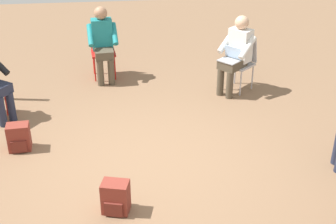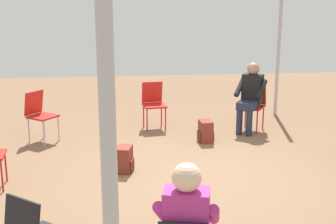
{
  "view_description": "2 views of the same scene",
  "coord_description": "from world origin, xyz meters",
  "px_view_note": "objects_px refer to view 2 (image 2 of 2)",
  "views": [
    {
      "loc": [
        -4.81,
        0.21,
        3.24
      ],
      "look_at": [
        -0.0,
        -0.33,
        0.71
      ],
      "focal_mm": 50.0,
      "sensor_mm": 36.0,
      "label": 1
    },
    {
      "loc": [
        -0.87,
        -5.86,
        2.43
      ],
      "look_at": [
        -0.21,
        0.38,
        0.83
      ],
      "focal_mm": 50.0,
      "sensor_mm": 36.0,
      "label": 2
    }
  ],
  "objects_px": {
    "backpack_near_laptop_user": "(206,132)",
    "backpack_by_empty_chair": "(124,161)",
    "chair_northeast": "(253,103)",
    "person_in_black": "(250,94)",
    "chair_northwest": "(39,112)",
    "chair_north": "(153,101)"
  },
  "relations": [
    {
      "from": "chair_northwest",
      "to": "chair_north",
      "type": "height_order",
      "value": "same"
    },
    {
      "from": "person_in_black",
      "to": "backpack_by_empty_chair",
      "type": "height_order",
      "value": "person_in_black"
    },
    {
      "from": "chair_northwest",
      "to": "person_in_black",
      "type": "distance_m",
      "value": 3.65
    },
    {
      "from": "chair_northeast",
      "to": "person_in_black",
      "type": "bearing_deg",
      "value": 90.0
    },
    {
      "from": "person_in_black",
      "to": "backpack_by_empty_chair",
      "type": "distance_m",
      "value": 2.89
    },
    {
      "from": "chair_northeast",
      "to": "backpack_by_empty_chair",
      "type": "relative_size",
      "value": 2.36
    },
    {
      "from": "backpack_near_laptop_user",
      "to": "backpack_by_empty_chair",
      "type": "bearing_deg",
      "value": -138.56
    },
    {
      "from": "chair_northwest",
      "to": "backpack_by_empty_chair",
      "type": "xyz_separation_m",
      "value": [
        1.38,
        -1.55,
        -0.34
      ]
    },
    {
      "from": "chair_northwest",
      "to": "chair_northeast",
      "type": "distance_m",
      "value": 3.75
    },
    {
      "from": "chair_northwest",
      "to": "chair_north",
      "type": "relative_size",
      "value": 1.0
    },
    {
      "from": "chair_northeast",
      "to": "backpack_by_empty_chair",
      "type": "height_order",
      "value": "chair_northeast"
    },
    {
      "from": "chair_northwest",
      "to": "chair_north",
      "type": "xyz_separation_m",
      "value": [
        1.95,
        0.61,
        0.0
      ]
    },
    {
      "from": "chair_northwest",
      "to": "backpack_by_empty_chair",
      "type": "height_order",
      "value": "chair_northwest"
    },
    {
      "from": "chair_northwest",
      "to": "backpack_by_empty_chair",
      "type": "distance_m",
      "value": 2.1
    },
    {
      "from": "chair_northwest",
      "to": "chair_northeast",
      "type": "xyz_separation_m",
      "value": [
        3.74,
        0.31,
        0.0
      ]
    },
    {
      "from": "backpack_by_empty_chair",
      "to": "chair_northwest",
      "type": "bearing_deg",
      "value": 131.67
    },
    {
      "from": "chair_north",
      "to": "person_in_black",
      "type": "bearing_deg",
      "value": 158.04
    },
    {
      "from": "person_in_black",
      "to": "backpack_near_laptop_user",
      "type": "distance_m",
      "value": 1.15
    },
    {
      "from": "backpack_near_laptop_user",
      "to": "backpack_by_empty_chair",
      "type": "xyz_separation_m",
      "value": [
        -1.38,
        -1.22,
        0.0
      ]
    },
    {
      "from": "chair_northwest",
      "to": "backpack_near_laptop_user",
      "type": "distance_m",
      "value": 2.79
    },
    {
      "from": "chair_northeast",
      "to": "backpack_by_empty_chair",
      "type": "distance_m",
      "value": 3.02
    },
    {
      "from": "chair_northeast",
      "to": "chair_northwest",
      "type": "bearing_deg",
      "value": 39.95
    }
  ]
}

